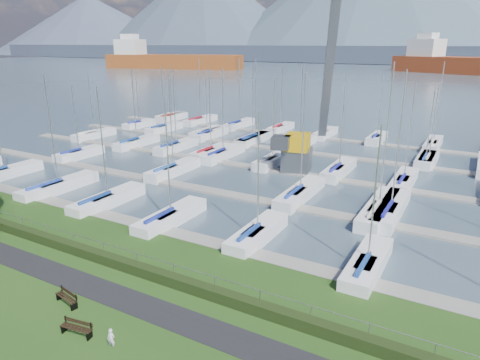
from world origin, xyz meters
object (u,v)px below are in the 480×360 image
Objects in this scene: bench_right at (77,328)px; person at (111,337)px; bench_left at (67,298)px; crane at (306,123)px.

bench_right is 2.19m from person.
bench_left is 33.57m from crane.
person is 0.05× the size of crane.
bench_left is 1.00× the size of bench_right.
bench_right is at bearing -100.71° from crane.
bench_right is 35.15m from crane.
person is at bearing -3.21° from bench_right.
crane is (1.52, 33.17, 4.91)m from bench_left.
crane is at bearing 83.08° from bench_right.
crane is (-3.33, 34.57, 4.76)m from person.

